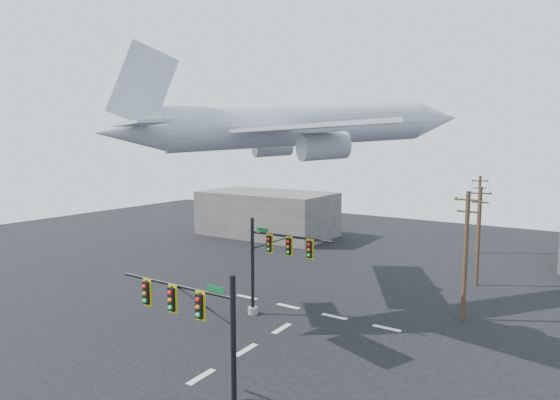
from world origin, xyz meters
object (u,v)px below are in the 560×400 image
Objects in this scene: signal_mast_near at (202,335)px; utility_pole_c at (479,213)px; utility_pole_b at (479,234)px; signal_mast_far at (270,264)px; airliner at (299,125)px; utility_pole_a at (466,253)px.

utility_pole_c reaches higher than signal_mast_near.
signal_mast_near is at bearing -110.24° from utility_pole_b.
signal_mast_far is 10.50m from airliner.
signal_mast_near is 1.01× the size of signal_mast_far.
signal_mast_far is 31.45m from utility_pole_c.
signal_mast_near is at bearing -69.57° from signal_mast_far.
utility_pole_c is at bearing 102.63° from utility_pole_a.
utility_pole_c is 29.39m from airliner.
utility_pole_a reaches higher than signal_mast_near.
signal_mast_far is at bearing -146.08° from airliner.
utility_pole_a is at bearing -92.70° from utility_pole_b.
utility_pole_b is (10.81, 16.84, 0.55)m from signal_mast_far.
signal_mast_far is 13.85m from utility_pole_a.
utility_pole_a is 23.08m from utility_pole_c.
utility_pole_c is at bearing 92.61° from utility_pole_b.
airliner reaches higher than utility_pole_b.
utility_pole_a is (11.64, 7.48, 0.77)m from signal_mast_far.
utility_pole_a is 0.36× the size of airliner.
airliner is (-8.19, -26.68, 9.22)m from utility_pole_c.
utility_pole_b is 0.99× the size of utility_pole_c.
utility_pole_a is at bearing -35.27° from airliner.
utility_pole_c is 0.35× the size of airliner.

